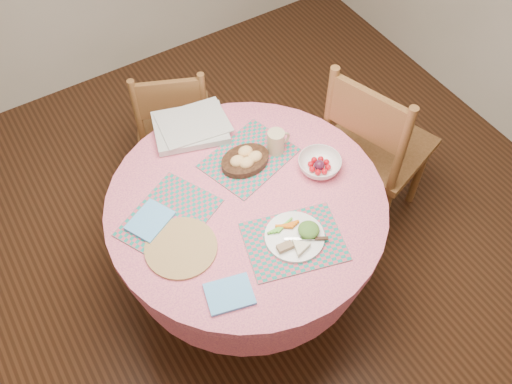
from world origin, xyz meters
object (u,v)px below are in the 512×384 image
dining_table (247,226)px  chair_right (373,146)px  dinner_plate (297,236)px  wicker_trivet (181,248)px  latte_mug (276,142)px  fruit_bowl (319,165)px  chair_back (174,121)px  bread_bowl (245,159)px

dining_table → chair_right: size_ratio=1.17×
dining_table → dinner_plate: bearing=-74.4°
wicker_trivet → latte_mug: 0.67m
dining_table → latte_mug: size_ratio=10.60×
dinner_plate → latte_mug: (0.19, 0.45, 0.04)m
dinner_plate → fruit_bowl: (0.30, 0.26, 0.01)m
chair_right → wicker_trivet: chair_right is taller
latte_mug → fruit_bowl: size_ratio=0.54×
chair_back → bread_bowl: bearing=118.1°
chair_right → dinner_plate: size_ratio=4.26×
dining_table → latte_mug: latte_mug is taller
chair_right → latte_mug: 0.61m
chair_right → wicker_trivet: bearing=78.6°
bread_bowl → dining_table: bearing=-120.2°
chair_back → fruit_bowl: bearing=133.7°
chair_back → bread_bowl: 0.76m
chair_back → dinner_plate: 1.19m
bread_bowl → fruit_bowl: bearing=-36.4°
dining_table → fruit_bowl: bearing=-2.9°
chair_back → dinner_plate: size_ratio=3.59×
chair_back → dinner_plate: (0.03, -1.14, 0.31)m
dining_table → chair_right: chair_right is taller
dining_table → bread_bowl: (0.11, 0.18, 0.23)m
chair_right → dinner_plate: chair_right is taller
chair_right → fruit_bowl: chair_right is taller
dining_table → chair_right: 0.82m
dinner_plate → bread_bowl: (0.03, 0.46, 0.01)m
dining_table → fruit_bowl: 0.44m
fruit_bowl → bread_bowl: bearing=143.6°
chair_right → bread_bowl: size_ratio=4.62×
fruit_bowl → dinner_plate: bearing=-139.1°
dining_table → wicker_trivet: (-0.35, -0.07, 0.20)m
dining_table → chair_back: (0.05, 0.87, -0.09)m
fruit_bowl → latte_mug: bearing=118.8°
bread_bowl → fruit_bowl: size_ratio=1.05×
dinner_plate → chair_back: bearing=91.4°
chair_back → latte_mug: 0.80m
chair_back → wicker_trivet: bearing=90.2°
dining_table → dinner_plate: dinner_plate is taller
dinner_plate → fruit_bowl: fruit_bowl is taller
dinner_plate → fruit_bowl: bearing=40.9°
chair_right → latte_mug: (-0.55, 0.09, 0.26)m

